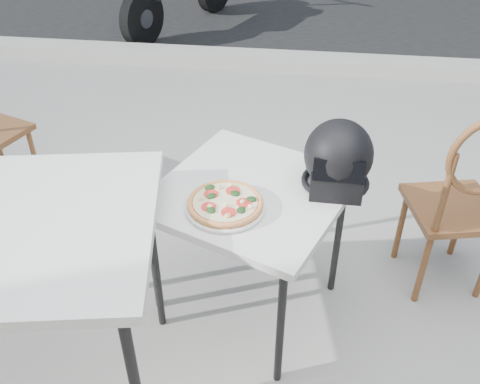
# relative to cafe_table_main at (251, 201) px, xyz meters

# --- Properties ---
(ground) EXTENTS (80.00, 80.00, 0.00)m
(ground) POSITION_rel_cafe_table_main_xyz_m (0.28, -0.16, -0.62)
(ground) COLOR gray
(ground) RESTS_ON ground
(curb) EXTENTS (30.00, 0.25, 0.12)m
(curb) POSITION_rel_cafe_table_main_xyz_m (0.28, 2.84, -0.56)
(curb) COLOR #A6A49B
(curb) RESTS_ON ground
(cafe_table_main) EXTENTS (0.93, 0.93, 0.68)m
(cafe_table_main) POSITION_rel_cafe_table_main_xyz_m (0.00, 0.00, 0.00)
(cafe_table_main) COLOR silver
(cafe_table_main) RESTS_ON ground
(plate) EXTENTS (0.32, 0.32, 0.02)m
(plate) POSITION_rel_cafe_table_main_xyz_m (-0.08, -0.14, 0.07)
(plate) COLOR silver
(plate) RESTS_ON cafe_table_main
(pizza) EXTENTS (0.34, 0.34, 0.04)m
(pizza) POSITION_rel_cafe_table_main_xyz_m (-0.08, -0.14, 0.09)
(pizza) COLOR #DE9351
(pizza) RESTS_ON plate
(helmet) EXTENTS (0.28, 0.29, 0.28)m
(helmet) POSITION_rel_cafe_table_main_xyz_m (0.33, 0.07, 0.19)
(helmet) COLOR black
(helmet) RESTS_ON cafe_table_main
(cafe_chair_main) EXTENTS (0.46, 0.46, 1.00)m
(cafe_chair_main) POSITION_rel_cafe_table_main_xyz_m (0.92, 0.24, -0.06)
(cafe_chair_main) COLOR brown
(cafe_chair_main) RESTS_ON ground
(cafe_table_side) EXTENTS (0.99, 0.99, 0.81)m
(cafe_table_side) POSITION_rel_cafe_table_main_xyz_m (-0.71, -0.46, 0.12)
(cafe_table_side) COLOR silver
(cafe_table_side) RESTS_ON ground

